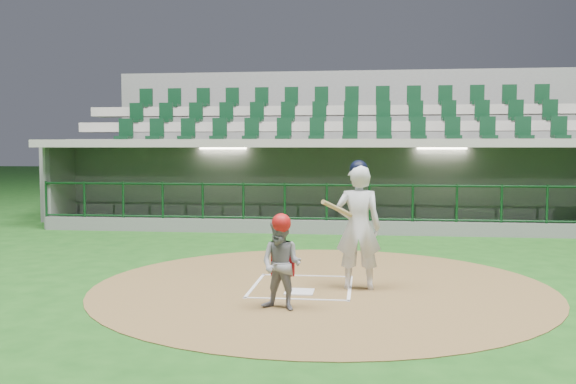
% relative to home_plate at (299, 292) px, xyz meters
% --- Properties ---
extents(ground, '(120.00, 120.00, 0.00)m').
position_rel_home_plate_xyz_m(ground, '(0.00, 0.70, -0.02)').
color(ground, '#184A15').
rests_on(ground, ground).
extents(dirt_circle, '(7.20, 7.20, 0.01)m').
position_rel_home_plate_xyz_m(dirt_circle, '(0.30, 0.50, -0.02)').
color(dirt_circle, brown).
rests_on(dirt_circle, ground).
extents(home_plate, '(0.43, 0.43, 0.02)m').
position_rel_home_plate_xyz_m(home_plate, '(0.00, 0.00, 0.00)').
color(home_plate, white).
rests_on(home_plate, dirt_circle).
extents(batter_box_chalk, '(1.55, 1.80, 0.01)m').
position_rel_home_plate_xyz_m(batter_box_chalk, '(0.00, 0.40, -0.00)').
color(batter_box_chalk, white).
rests_on(batter_box_chalk, ground).
extents(dugout_structure, '(16.40, 3.70, 3.00)m').
position_rel_home_plate_xyz_m(dugout_structure, '(0.03, 8.52, 0.94)').
color(dugout_structure, slate).
rests_on(dugout_structure, ground).
extents(seating_deck, '(17.00, 6.72, 5.15)m').
position_rel_home_plate_xyz_m(seating_deck, '(0.00, 11.61, 1.40)').
color(seating_deck, slate).
rests_on(seating_deck, ground).
extents(batter, '(0.89, 0.88, 2.00)m').
position_rel_home_plate_xyz_m(batter, '(0.87, 0.36, 0.98)').
color(batter, silver).
rests_on(batter, dirt_circle).
extents(catcher, '(0.71, 0.62, 1.31)m').
position_rel_home_plate_xyz_m(catcher, '(-0.14, -1.04, 0.63)').
color(catcher, gray).
rests_on(catcher, dirt_circle).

